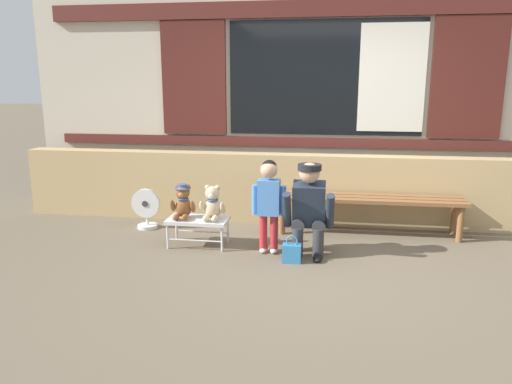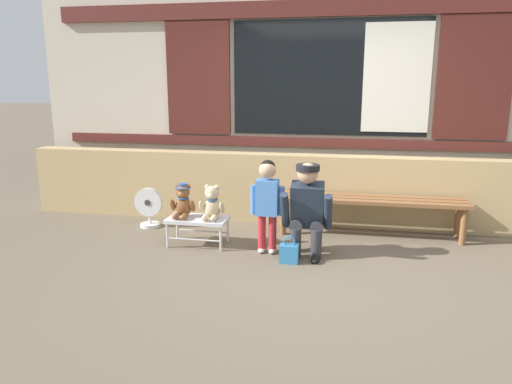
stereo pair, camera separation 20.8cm
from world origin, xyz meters
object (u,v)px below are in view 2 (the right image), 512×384
(adult_crouching, at_px, (308,209))
(handbag_on_ground, at_px, (289,253))
(teddy_bear_plain, at_px, (212,203))
(small_display_bench, at_px, (198,221))
(child_standing, at_px, (267,196))
(floor_fan, at_px, (149,208))
(wooden_bench_long, at_px, (371,204))
(teddy_bear_with_hat, at_px, (183,201))

(adult_crouching, relative_size, handbag_on_ground, 3.49)
(teddy_bear_plain, bearing_deg, small_display_bench, -179.49)
(adult_crouching, bearing_deg, child_standing, 178.85)
(child_standing, bearing_deg, adult_crouching, -1.15)
(teddy_bear_plain, height_order, floor_fan, teddy_bear_plain)
(child_standing, distance_m, floor_fan, 1.69)
(wooden_bench_long, distance_m, small_display_bench, 1.94)
(adult_crouching, xyz_separation_m, floor_fan, (-1.95, 0.61, -0.24))
(wooden_bench_long, distance_m, child_standing, 1.32)
(teddy_bear_plain, bearing_deg, child_standing, -8.81)
(teddy_bear_with_hat, xyz_separation_m, handbag_on_ground, (1.18, -0.34, -0.38))
(wooden_bench_long, height_order, teddy_bear_plain, teddy_bear_plain)
(teddy_bear_with_hat, bearing_deg, adult_crouching, -4.40)
(teddy_bear_plain, distance_m, floor_fan, 1.09)
(floor_fan, bearing_deg, small_display_bench, -33.50)
(small_display_bench, height_order, teddy_bear_with_hat, teddy_bear_with_hat)
(teddy_bear_plain, relative_size, handbag_on_ground, 1.34)
(child_standing, xyz_separation_m, floor_fan, (-1.54, 0.60, -0.35))
(teddy_bear_with_hat, bearing_deg, child_standing, -5.84)
(small_display_bench, bearing_deg, teddy_bear_plain, 0.51)
(child_standing, height_order, floor_fan, child_standing)
(small_display_bench, height_order, handbag_on_ground, small_display_bench)
(teddy_bear_plain, bearing_deg, teddy_bear_with_hat, 179.87)
(teddy_bear_plain, bearing_deg, adult_crouching, -5.74)
(handbag_on_ground, bearing_deg, teddy_bear_plain, 158.50)
(teddy_bear_plain, relative_size, child_standing, 0.38)
(small_display_bench, relative_size, teddy_bear_with_hat, 1.76)
(teddy_bear_plain, relative_size, adult_crouching, 0.38)
(teddy_bear_with_hat, xyz_separation_m, adult_crouching, (1.34, -0.10, 0.01))
(teddy_bear_with_hat, relative_size, adult_crouching, 0.38)
(wooden_bench_long, bearing_deg, teddy_bear_with_hat, -161.13)
(handbag_on_ground, height_order, floor_fan, floor_fan)
(floor_fan, bearing_deg, child_standing, -21.42)
(teddy_bear_plain, bearing_deg, handbag_on_ground, -21.50)
(wooden_bench_long, xyz_separation_m, handbag_on_ground, (-0.79, -1.02, -0.28))
(teddy_bear_plain, height_order, handbag_on_ground, teddy_bear_plain)
(teddy_bear_plain, xyz_separation_m, handbag_on_ground, (0.86, -0.34, -0.37))
(adult_crouching, relative_size, floor_fan, 1.98)
(wooden_bench_long, height_order, teddy_bear_with_hat, teddy_bear_with_hat)
(adult_crouching, bearing_deg, teddy_bear_plain, 174.26)
(teddy_bear_plain, height_order, child_standing, child_standing)
(wooden_bench_long, height_order, adult_crouching, adult_crouching)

